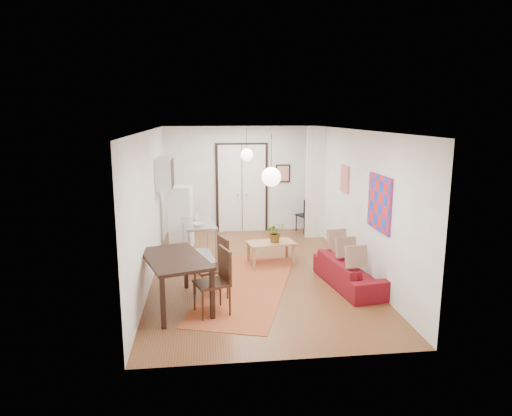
{
  "coord_description": "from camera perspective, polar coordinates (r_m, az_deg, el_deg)",
  "views": [
    {
      "loc": [
        -1.04,
        -8.95,
        3.19
      ],
      "look_at": [
        0.05,
        0.49,
        1.25
      ],
      "focal_mm": 32.0,
      "sensor_mm": 36.0,
      "label": 1
    }
  ],
  "objects": [
    {
      "name": "kilim_rug",
      "position": [
        8.74,
        -1.2,
        -9.83
      ],
      "size": [
        2.45,
        4.0,
        0.01
      ],
      "primitive_type": "cube",
      "rotation": [
        0.0,
        0.0,
        -0.3
      ],
      "color": "#B14E2C",
      "rests_on": "floor"
    },
    {
      "name": "black_side_chair",
      "position": [
        12.78,
        6.17,
        -0.42
      ],
      "size": [
        0.57,
        0.59,
        0.95
      ],
      "rotation": [
        0.0,
        0.0,
        3.56
      ],
      "color": "black",
      "rests_on": "floor"
    },
    {
      "name": "dining_table",
      "position": [
        7.78,
        -10.12,
        -6.74
      ],
      "size": [
        1.35,
        1.78,
        0.87
      ],
      "rotation": [
        0.0,
        0.0,
        0.32
      ],
      "color": "black",
      "rests_on": "floor"
    },
    {
      "name": "pendant_back",
      "position": [
        11.04,
        -1.16,
        6.66
      ],
      "size": [
        0.3,
        0.3,
        0.8
      ],
      "color": "white",
      "rests_on": "ceiling"
    },
    {
      "name": "potted_plant",
      "position": [
        10.0,
        2.45,
        -3.05
      ],
      "size": [
        0.4,
        0.45,
        0.44
      ],
      "primitive_type": "imported",
      "rotation": [
        0.0,
        0.0,
        0.17
      ],
      "color": "#37682E",
      "rests_on": "coffee_table"
    },
    {
      "name": "floor",
      "position": [
        9.56,
        0.04,
        -7.96
      ],
      "size": [
        7.0,
        7.0,
        0.0
      ],
      "primitive_type": "plane",
      "color": "brown",
      "rests_on": "ground"
    },
    {
      "name": "coffee_table",
      "position": [
        10.06,
        1.87,
        -4.61
      ],
      "size": [
        1.1,
        0.73,
        0.45
      ],
      "rotation": [
        0.0,
        0.0,
        0.17
      ],
      "color": "tan",
      "rests_on": "floor"
    },
    {
      "name": "bowl",
      "position": [
        9.45,
        -7.25,
        -2.04
      ],
      "size": [
        0.29,
        0.29,
        0.06
      ],
      "primitive_type": "imported",
      "rotation": [
        0.0,
        0.0,
        0.39
      ],
      "color": "silver",
      "rests_on": "kitchen_counter"
    },
    {
      "name": "fridge",
      "position": [
        11.27,
        -9.34,
        -1.11
      ],
      "size": [
        0.6,
        0.6,
        1.5
      ],
      "primitive_type": "cube",
      "rotation": [
        0.0,
        0.0,
        -0.14
      ],
      "color": "white",
      "rests_on": "floor"
    },
    {
      "name": "ceiling",
      "position": [
        9.01,
        0.05,
        9.69
      ],
      "size": [
        4.2,
        7.0,
        0.02
      ],
      "primitive_type": "cube",
      "color": "white",
      "rests_on": "wall_back"
    },
    {
      "name": "kitchen_counter",
      "position": [
        9.83,
        -7.18,
        -3.67
      ],
      "size": [
        0.79,
        1.33,
        0.96
      ],
      "rotation": [
        0.0,
        0.0,
        0.14
      ],
      "color": "#B4B6B9",
      "rests_on": "floor"
    },
    {
      "name": "dining_chair_far",
      "position": [
        7.58,
        -5.61,
        -8.27
      ],
      "size": [
        0.65,
        0.8,
        1.08
      ],
      "rotation": [
        0.0,
        0.0,
        -1.25
      ],
      "color": "#3A1E12",
      "rests_on": "floor"
    },
    {
      "name": "double_doors",
      "position": [
        12.6,
        -1.77,
        2.45
      ],
      "size": [
        1.44,
        0.06,
        2.5
      ],
      "primitive_type": "cube",
      "color": "white",
      "rests_on": "wall_back"
    },
    {
      "name": "sofa",
      "position": [
        8.9,
        11.66,
        -7.83
      ],
      "size": [
        1.0,
        1.98,
        0.55
      ],
      "primitive_type": "imported",
      "rotation": [
        0.0,
        0.0,
        1.71
      ],
      "color": "maroon",
      "rests_on": "floor"
    },
    {
      "name": "wall_front",
      "position": [
        5.81,
        4.06,
        -5.92
      ],
      "size": [
        4.2,
        0.02,
        2.9
      ],
      "primitive_type": "cube",
      "color": "white",
      "rests_on": "floor"
    },
    {
      "name": "stub_partition",
      "position": [
        11.98,
        7.45,
        3.09
      ],
      "size": [
        0.5,
        0.1,
        2.9
      ],
      "primitive_type": "cube",
      "color": "white",
      "rests_on": "floor"
    },
    {
      "name": "print_left",
      "position": [
        11.07,
        -11.93,
        4.86
      ],
      "size": [
        0.03,
        0.44,
        0.54
      ],
      "primitive_type": "cube",
      "color": "#99653F",
      "rests_on": "wall_left"
    },
    {
      "name": "painting_abstract",
      "position": [
        10.33,
        11.05,
        3.59
      ],
      "size": [
        0.05,
        0.5,
        0.6
      ],
      "primitive_type": "cube",
      "color": "beige",
      "rests_on": "wall_right"
    },
    {
      "name": "wall_right",
      "position": [
        9.64,
        12.54,
        0.86
      ],
      "size": [
        0.02,
        7.0,
        2.9
      ],
      "primitive_type": "cube",
      "color": "white",
      "rests_on": "floor"
    },
    {
      "name": "pendant_front",
      "position": [
        7.09,
        1.92,
        3.91
      ],
      "size": [
        0.3,
        0.3,
        0.8
      ],
      "color": "white",
      "rests_on": "ceiling"
    },
    {
      "name": "soap_bottle",
      "position": [
        9.97,
        -7.52,
        -0.91
      ],
      "size": [
        0.12,
        0.12,
        0.2
      ],
      "primitive_type": "imported",
      "rotation": [
        0.0,
        0.0,
        0.39
      ],
      "color": "teal",
      "rests_on": "kitchen_counter"
    },
    {
      "name": "painting_popart",
      "position": [
        8.45,
        15.18,
        0.62
      ],
      "size": [
        0.05,
        1.0,
        1.0
      ],
      "primitive_type": "cube",
      "color": "red",
      "rests_on": "wall_right"
    },
    {
      "name": "wall_back",
      "position": [
        12.61,
        -1.8,
        3.61
      ],
      "size": [
        4.2,
        0.02,
        2.9
      ],
      "primitive_type": "cube",
      "color": "white",
      "rests_on": "floor"
    },
    {
      "name": "wall_cabinet",
      "position": [
        10.56,
        -11.35,
        4.3
      ],
      "size": [
        0.35,
        1.0,
        0.7
      ],
      "primitive_type": "cube",
      "color": "silver",
      "rests_on": "wall_left"
    },
    {
      "name": "poster_back",
      "position": [
        12.71,
        3.4,
        4.33
      ],
      "size": [
        0.4,
        0.03,
        0.5
      ],
      "primitive_type": "cube",
      "color": "red",
      "rests_on": "wall_back"
    },
    {
      "name": "wall_left",
      "position": [
        9.18,
        -13.09,
        0.3
      ],
      "size": [
        0.02,
        7.0,
        2.9
      ],
      "primitive_type": "cube",
      "color": "white",
      "rests_on": "floor"
    },
    {
      "name": "dining_chair_near",
      "position": [
        8.25,
        -5.7,
        -6.62
      ],
      "size": [
        0.65,
        0.8,
        1.08
      ],
      "rotation": [
        0.0,
        0.0,
        -1.25
      ],
      "color": "#3A1E12",
      "rests_on": "floor"
    }
  ]
}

